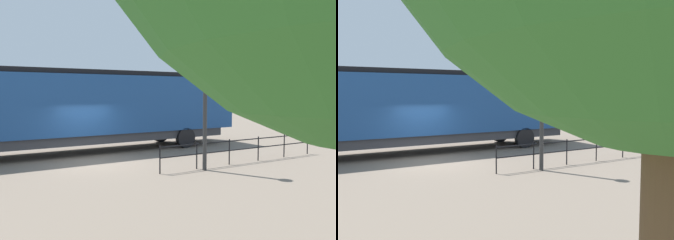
# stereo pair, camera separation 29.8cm
# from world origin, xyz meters

# --- Properties ---
(ground_plane) EXTENTS (120.00, 120.00, 0.00)m
(ground_plane) POSITION_xyz_m (0.00, 0.00, 0.00)
(ground_plane) COLOR #756656
(locomotive) EXTENTS (3.05, 17.83, 4.10)m
(locomotive) POSITION_xyz_m (-3.01, 0.64, 2.30)
(locomotive) COLOR navy
(locomotive) RESTS_ON ground_plane
(lamp_post) EXTENTS (0.46, 0.46, 6.12)m
(lamp_post) POSITION_xyz_m (3.52, 3.10, 4.07)
(lamp_post) COLOR #2D2D2D
(lamp_post) RESTS_ON ground_plane
(platform_fence) EXTENTS (0.05, 8.44, 1.07)m
(platform_fence) POSITION_xyz_m (3.18, 5.49, 0.69)
(platform_fence) COLOR black
(platform_fence) RESTS_ON ground_plane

